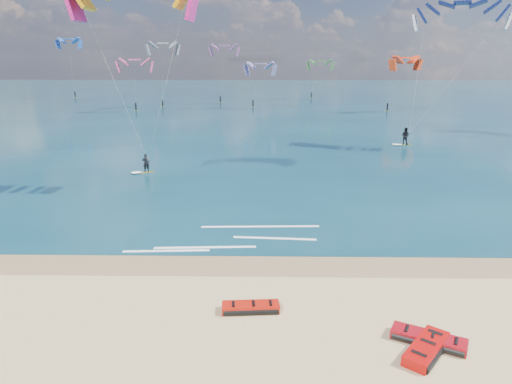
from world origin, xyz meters
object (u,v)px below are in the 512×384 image
at_px(kitesurfer_main, 139,78).
at_px(packed_kite_right, 426,353).
at_px(packed_kite_left, 251,311).
at_px(packed_kite_mid, 428,343).
at_px(kitesurfer_far, 436,62).

bearing_deg(kitesurfer_main, packed_kite_right, -94.11).
relative_size(packed_kite_right, kitesurfer_main, 0.16).
relative_size(packed_kite_left, packed_kite_right, 0.94).
distance_m(packed_kite_mid, kitesurfer_far, 39.55).
relative_size(packed_kite_mid, packed_kite_right, 1.04).
distance_m(packed_kite_left, packed_kite_mid, 6.46).
bearing_deg(packed_kite_right, kitesurfer_main, 73.02).
distance_m(packed_kite_right, kitesurfer_far, 40.16).
xyz_separation_m(packed_kite_left, kitesurfer_main, (-8.70, 18.68, 8.02)).
xyz_separation_m(packed_kite_left, kitesurfer_far, (18.62, 34.44, 9.06)).
relative_size(packed_kite_mid, kitesurfer_far, 0.16).
xyz_separation_m(packed_kite_mid, kitesurfer_main, (-14.85, 20.67, 8.02)).
distance_m(kitesurfer_main, kitesurfer_far, 31.55).
height_order(packed_kite_left, kitesurfer_main, kitesurfer_main).
bearing_deg(kitesurfer_main, kitesurfer_far, -8.61).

